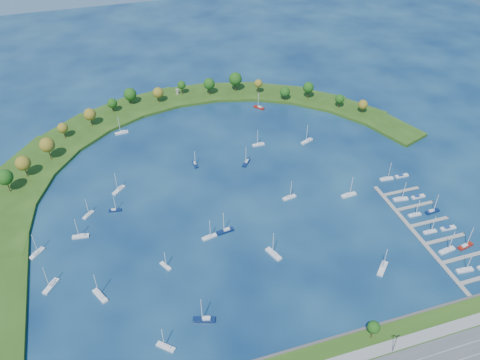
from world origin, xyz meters
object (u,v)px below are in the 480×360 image
object	(u,v)px
moored_boat_7	(51,286)
docked_boat_7	(432,211)
dock_system	(429,232)
moored_boat_10	(37,253)
moored_boat_21	(122,132)
docked_boat_2	(447,250)
moored_boat_12	(88,214)
moored_boat_18	(274,254)
moored_boat_3	(209,236)
moored_boat_13	(307,141)
moored_boat_14	(383,268)
moored_boat_2	(349,195)
moored_boat_8	(119,190)
moored_boat_11	(166,346)
docked_boat_9	(418,197)
moored_boat_16	(204,319)
docked_boat_0	(465,270)
moored_boat_1	(100,295)
moored_boat_6	(259,107)
moored_boat_9	(115,210)
docked_boat_8	(401,199)
docked_boat_11	(402,176)
docked_boat_5	(448,228)
moored_boat_4	(195,164)
moored_boat_15	(225,231)
moored_boat_20	(258,144)
moored_boat_5	(81,236)
docked_boat_3	(465,246)
docked_boat_6	(415,214)
moored_boat_17	(165,265)
moored_boat_0	(246,162)

from	to	relation	value
moored_boat_7	docked_boat_7	xyz separation A→B (m)	(194.64, -9.05, -0.06)
dock_system	moored_boat_10	bearing A→B (deg)	166.69
moored_boat_21	docked_boat_2	bearing A→B (deg)	125.82
moored_boat_12	moored_boat_18	xyz separation A→B (m)	(83.63, -56.49, 0.10)
moored_boat_3	moored_boat_13	distance (m)	105.43
moored_boat_14	moored_boat_2	bearing A→B (deg)	-144.59
moored_boat_8	moored_boat_11	distance (m)	106.77
moored_boat_10	docked_boat_9	world-z (taller)	moored_boat_10
moored_boat_11	moored_boat_16	size ratio (longest dim) A/B	0.85
moored_boat_11	moored_boat_21	xyz separation A→B (m)	(2.08, 167.13, 0.02)
docked_boat_0	dock_system	bearing A→B (deg)	95.70
moored_boat_1	moored_boat_6	size ratio (longest dim) A/B	1.15
moored_boat_9	moored_boat_11	bearing A→B (deg)	-73.12
dock_system	moored_boat_11	xyz separation A→B (m)	(-140.32, -24.35, 0.55)
moored_boat_14	moored_boat_21	world-z (taller)	moored_boat_14
dock_system	moored_boat_6	distance (m)	152.23
moored_boat_21	docked_boat_7	bearing A→B (deg)	133.23
moored_boat_16	moored_boat_14	bearing A→B (deg)	-160.51
docked_boat_8	dock_system	bearing A→B (deg)	-82.40
moored_boat_3	docked_boat_11	xyz separation A→B (m)	(120.46, 14.61, -0.28)
docked_boat_5	docked_boat_11	world-z (taller)	docked_boat_5
moored_boat_4	docked_boat_2	distance (m)	146.60
moored_boat_2	moored_boat_16	world-z (taller)	moored_boat_16
moored_boat_6	docked_boat_5	size ratio (longest dim) A/B	1.46
moored_boat_11	moored_boat_12	world-z (taller)	moored_boat_11
moored_boat_1	moored_boat_7	xyz separation A→B (m)	(-20.67, 12.41, -0.00)
moored_boat_13	moored_boat_11	bearing A→B (deg)	24.19
moored_boat_9	docked_boat_8	bearing A→B (deg)	-4.14
moored_boat_8	moored_boat_15	world-z (taller)	moored_boat_15
moored_boat_20	moored_boat_5	bearing A→B (deg)	23.79
moored_boat_16	docked_boat_11	xyz separation A→B (m)	(134.98, 61.66, -0.37)
moored_boat_1	moored_boat_20	xyz separation A→B (m)	(106.75, 92.25, -0.07)
docked_boat_3	moored_boat_11	bearing A→B (deg)	174.04
moored_boat_2	moored_boat_10	xyz separation A→B (m)	(-164.97, 6.24, -0.01)
docked_boat_0	docked_boat_6	bearing A→B (deg)	95.20
docked_boat_8	docked_boat_7	bearing A→B (deg)	-45.16
moored_boat_18	docked_boat_0	world-z (taller)	moored_boat_18
moored_boat_11	docked_boat_3	distance (m)	151.39
moored_boat_4	docked_boat_7	distance (m)	136.86
moored_boat_5	docked_boat_5	distance (m)	187.28
docked_boat_0	docked_boat_8	xyz separation A→B (m)	(0.00, 53.90, 0.00)
moored_boat_17	moored_boat_1	bearing A→B (deg)	-103.18
moored_boat_9	docked_boat_9	distance (m)	166.36
moored_boat_14	docked_boat_6	xyz separation A→B (m)	(36.00, 27.86, -0.11)
moored_boat_5	docked_boat_5	world-z (taller)	moored_boat_5
moored_boat_0	docked_boat_6	xyz separation A→B (m)	(70.38, -71.79, -0.06)
docked_boat_0	docked_boat_6	xyz separation A→B (m)	(0.02, 40.46, -0.05)
moored_boat_0	docked_boat_11	world-z (taller)	moored_boat_0
docked_boat_3	docked_boat_0	bearing A→B (deg)	-138.95
docked_boat_2	docked_boat_8	xyz separation A→B (m)	(0.01, 40.67, -0.02)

